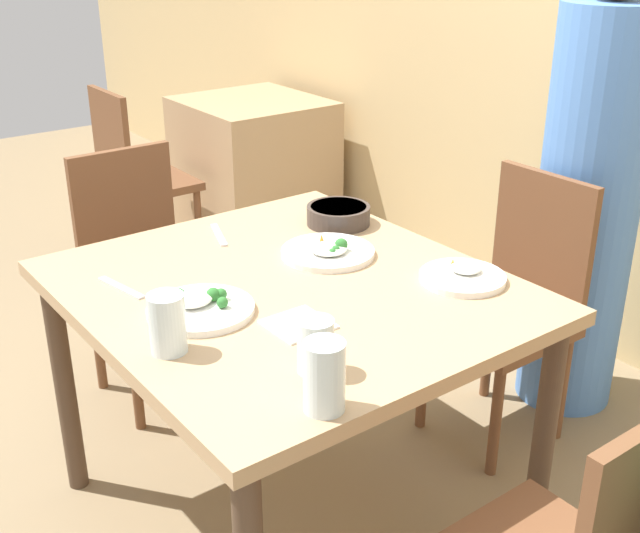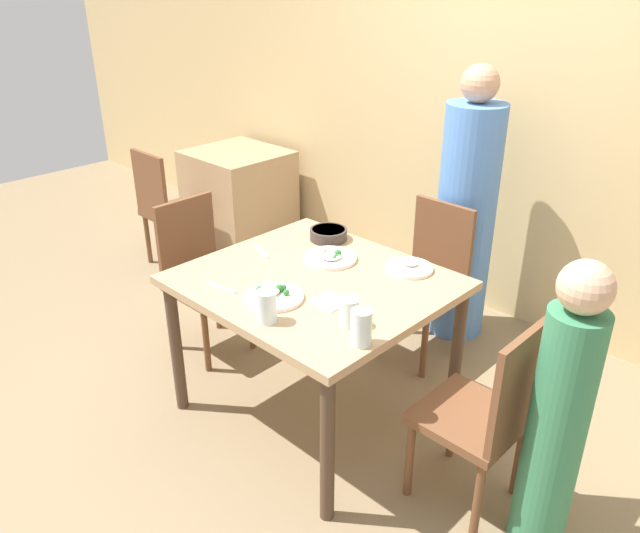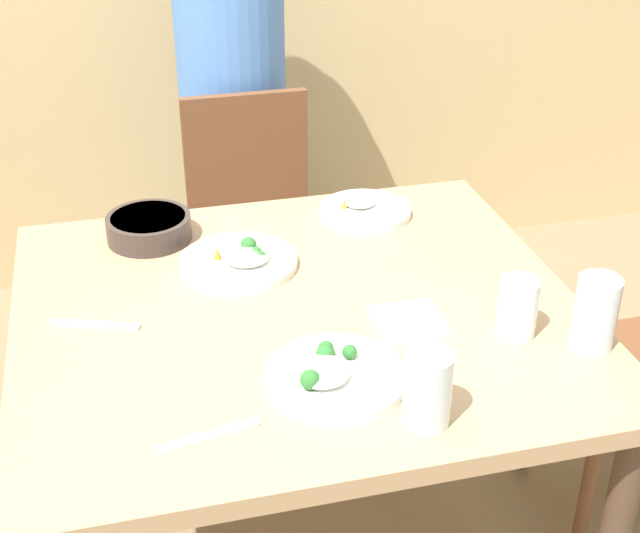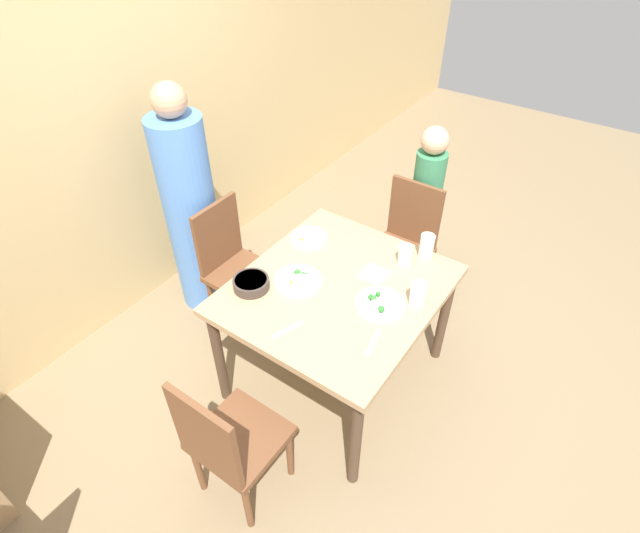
{
  "view_description": "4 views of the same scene",
  "coord_description": "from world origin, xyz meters",
  "px_view_note": "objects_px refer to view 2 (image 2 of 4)",
  "views": [
    {
      "loc": [
        1.58,
        -1.08,
        1.66
      ],
      "look_at": [
        0.08,
        0.04,
        0.83
      ],
      "focal_mm": 45.0,
      "sensor_mm": 36.0,
      "label": 1
    },
    {
      "loc": [
        1.82,
        -1.85,
        2.08
      ],
      "look_at": [
        0.09,
        -0.05,
        0.88
      ],
      "focal_mm": 35.0,
      "sensor_mm": 36.0,
      "label": 2
    },
    {
      "loc": [
        -0.34,
        -1.53,
        1.75
      ],
      "look_at": [
        0.06,
        0.07,
        0.81
      ],
      "focal_mm": 50.0,
      "sensor_mm": 36.0,
      "label": 3
    },
    {
      "loc": [
        -1.7,
        -1.08,
        2.61
      ],
      "look_at": [
        -0.09,
        0.06,
        0.94
      ],
      "focal_mm": 28.0,
      "sensor_mm": 36.0,
      "label": 4
    }
  ],
  "objects_px": {
    "chair_adult_spot": "(428,277)",
    "person_child": "(558,420)",
    "person_adult": "(465,218)",
    "glass_water_tall": "(361,328)",
    "plate_rice_adult": "(409,267)",
    "chair_child_spot": "(487,412)",
    "bowl_curry": "(328,234)"
  },
  "relations": [
    {
      "from": "person_adult",
      "to": "plate_rice_adult",
      "type": "height_order",
      "value": "person_adult"
    },
    {
      "from": "chair_adult_spot",
      "to": "person_child",
      "type": "bearing_deg",
      "value": -35.91
    },
    {
      "from": "person_adult",
      "to": "plate_rice_adult",
      "type": "relative_size",
      "value": 7.07
    },
    {
      "from": "person_child",
      "to": "plate_rice_adult",
      "type": "xyz_separation_m",
      "value": [
        -0.94,
        0.35,
        0.18
      ]
    },
    {
      "from": "person_child",
      "to": "bowl_curry",
      "type": "xyz_separation_m",
      "value": [
        -1.47,
        0.34,
        0.2
      ]
    },
    {
      "from": "person_adult",
      "to": "glass_water_tall",
      "type": "height_order",
      "value": "person_adult"
    },
    {
      "from": "chair_adult_spot",
      "to": "person_adult",
      "type": "xyz_separation_m",
      "value": [
        0.0,
        0.34,
        0.27
      ]
    },
    {
      "from": "person_adult",
      "to": "glass_water_tall",
      "type": "distance_m",
      "value": 1.55
    },
    {
      "from": "bowl_curry",
      "to": "chair_adult_spot",
      "type": "bearing_deg",
      "value": 55.24
    },
    {
      "from": "person_adult",
      "to": "plate_rice_adult",
      "type": "xyz_separation_m",
      "value": [
        0.2,
        -0.82,
        0.03
      ]
    },
    {
      "from": "person_child",
      "to": "bowl_curry",
      "type": "distance_m",
      "value": 1.52
    },
    {
      "from": "chair_adult_spot",
      "to": "chair_child_spot",
      "type": "relative_size",
      "value": 1.0
    },
    {
      "from": "chair_adult_spot",
      "to": "chair_child_spot",
      "type": "height_order",
      "value": "same"
    },
    {
      "from": "chair_adult_spot",
      "to": "plate_rice_adult",
      "type": "bearing_deg",
      "value": -67.5
    },
    {
      "from": "person_adult",
      "to": "person_child",
      "type": "relative_size",
      "value": 1.31
    },
    {
      "from": "person_child",
      "to": "plate_rice_adult",
      "type": "relative_size",
      "value": 5.39
    },
    {
      "from": "chair_child_spot",
      "to": "plate_rice_adult",
      "type": "relative_size",
      "value": 3.93
    },
    {
      "from": "chair_child_spot",
      "to": "bowl_curry",
      "type": "xyz_separation_m",
      "value": [
        -1.2,
        0.34,
        0.32
      ]
    },
    {
      "from": "person_adult",
      "to": "bowl_curry",
      "type": "xyz_separation_m",
      "value": [
        -0.33,
        -0.82,
        0.05
      ]
    },
    {
      "from": "bowl_curry",
      "to": "glass_water_tall",
      "type": "relative_size",
      "value": 1.34
    },
    {
      "from": "chair_adult_spot",
      "to": "bowl_curry",
      "type": "relative_size",
      "value": 4.53
    },
    {
      "from": "chair_adult_spot",
      "to": "bowl_curry",
      "type": "height_order",
      "value": "chair_adult_spot"
    },
    {
      "from": "person_child",
      "to": "chair_child_spot",
      "type": "bearing_deg",
      "value": 180.0
    },
    {
      "from": "chair_child_spot",
      "to": "person_adult",
      "type": "xyz_separation_m",
      "value": [
        -0.86,
        1.16,
        0.27
      ]
    },
    {
      "from": "chair_child_spot",
      "to": "glass_water_tall",
      "type": "distance_m",
      "value": 0.62
    },
    {
      "from": "person_adult",
      "to": "person_child",
      "type": "bearing_deg",
      "value": -45.63
    },
    {
      "from": "plate_rice_adult",
      "to": "person_adult",
      "type": "bearing_deg",
      "value": 103.61
    },
    {
      "from": "plate_rice_adult",
      "to": "glass_water_tall",
      "type": "bearing_deg",
      "value": -68.41
    },
    {
      "from": "chair_adult_spot",
      "to": "chair_child_spot",
      "type": "bearing_deg",
      "value": -43.66
    },
    {
      "from": "chair_adult_spot",
      "to": "person_child",
      "type": "xyz_separation_m",
      "value": [
        1.14,
        -0.82,
        0.12
      ]
    },
    {
      "from": "bowl_curry",
      "to": "plate_rice_adult",
      "type": "xyz_separation_m",
      "value": [
        0.53,
        0.0,
        -0.02
      ]
    },
    {
      "from": "chair_adult_spot",
      "to": "person_adult",
      "type": "height_order",
      "value": "person_adult"
    }
  ]
}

